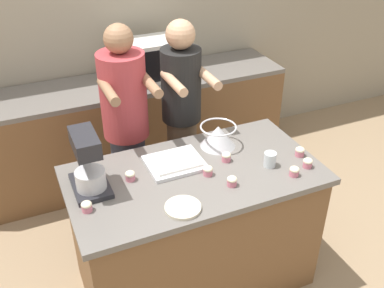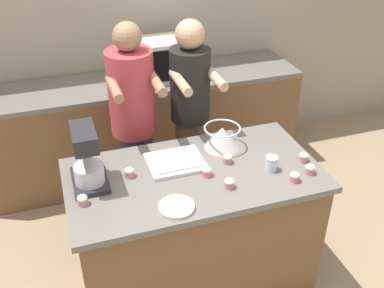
# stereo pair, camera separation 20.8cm
# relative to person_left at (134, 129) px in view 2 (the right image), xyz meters

# --- Properties ---
(ground_plane) EXTENTS (16.00, 16.00, 0.00)m
(ground_plane) POSITION_rel_person_left_xyz_m (0.22, -0.69, -0.87)
(ground_plane) COLOR #937A5B
(back_wall) EXTENTS (10.00, 0.06, 2.70)m
(back_wall) POSITION_rel_person_left_xyz_m (0.22, 1.09, 0.48)
(back_wall) COLOR gray
(back_wall) RESTS_ON ground_plane
(island_counter) EXTENTS (1.53, 0.81, 0.91)m
(island_counter) POSITION_rel_person_left_xyz_m (0.22, -0.69, -0.42)
(island_counter) COLOR brown
(island_counter) RESTS_ON ground_plane
(back_counter) EXTENTS (2.80, 0.60, 0.92)m
(back_counter) POSITION_rel_person_left_xyz_m (0.22, 0.74, -0.41)
(back_counter) COLOR brown
(back_counter) RESTS_ON ground_plane
(person_left) EXTENTS (0.34, 0.50, 1.65)m
(person_left) POSITION_rel_person_left_xyz_m (0.00, 0.00, 0.00)
(person_left) COLOR #33384C
(person_left) RESTS_ON ground_plane
(person_right) EXTENTS (0.31, 0.48, 1.62)m
(person_right) POSITION_rel_person_left_xyz_m (0.42, -0.00, 0.00)
(person_right) COLOR brown
(person_right) RESTS_ON ground_plane
(stand_mixer) EXTENTS (0.20, 0.30, 0.36)m
(stand_mixer) POSITION_rel_person_left_xyz_m (-0.39, -0.59, 0.20)
(stand_mixer) COLOR #232328
(stand_mixer) RESTS_ON island_counter
(mixing_bowl) EXTENTS (0.24, 0.24, 0.15)m
(mixing_bowl) POSITION_rel_person_left_xyz_m (0.48, -0.47, 0.11)
(mixing_bowl) COLOR #BCBCC1
(mixing_bowl) RESTS_ON island_counter
(baking_tray) EXTENTS (0.34, 0.29, 0.04)m
(baking_tray) POSITION_rel_person_left_xyz_m (0.14, -0.56, 0.05)
(baking_tray) COLOR silver
(baking_tray) RESTS_ON island_counter
(microwave_oven) EXTENTS (0.55, 0.34, 0.33)m
(microwave_oven) POSITION_rel_person_left_xyz_m (0.43, 0.73, 0.22)
(microwave_oven) COLOR silver
(microwave_oven) RESTS_ON back_counter
(drinking_glass) EXTENTS (0.08, 0.08, 0.09)m
(drinking_glass) POSITION_rel_person_left_xyz_m (0.67, -0.81, 0.08)
(drinking_glass) COLOR silver
(drinking_glass) RESTS_ON island_counter
(small_plate) EXTENTS (0.20, 0.20, 0.02)m
(small_plate) POSITION_rel_person_left_xyz_m (0.02, -0.97, 0.04)
(small_plate) COLOR beige
(small_plate) RESTS_ON island_counter
(cupcake_0) EXTENTS (0.06, 0.06, 0.06)m
(cupcake_0) POSITION_rel_person_left_xyz_m (0.28, -0.74, 0.07)
(cupcake_0) COLOR #D17084
(cupcake_0) RESTS_ON island_counter
(cupcake_1) EXTENTS (0.06, 0.06, 0.06)m
(cupcake_1) POSITION_rel_person_left_xyz_m (0.36, -0.89, 0.07)
(cupcake_1) COLOR #D17084
(cupcake_1) RESTS_ON island_counter
(cupcake_2) EXTENTS (0.06, 0.06, 0.06)m
(cupcake_2) POSITION_rel_person_left_xyz_m (0.91, -0.79, 0.07)
(cupcake_2) COLOR #D17084
(cupcake_2) RESTS_ON island_counter
(cupcake_3) EXTENTS (0.06, 0.06, 0.06)m
(cupcake_3) POSITION_rel_person_left_xyz_m (0.88, -0.91, 0.07)
(cupcake_3) COLOR #D17084
(cupcake_3) RESTS_ON island_counter
(cupcake_4) EXTENTS (0.06, 0.06, 0.06)m
(cupcake_4) POSITION_rel_person_left_xyz_m (0.75, -0.95, 0.07)
(cupcake_4) COLOR #D17084
(cupcake_4) RESTS_ON island_counter
(cupcake_5) EXTENTS (0.06, 0.06, 0.06)m
(cupcake_5) POSITION_rel_person_left_xyz_m (-0.16, -0.61, 0.07)
(cupcake_5) COLOR #D17084
(cupcake_5) RESTS_ON island_counter
(cupcake_6) EXTENTS (0.06, 0.06, 0.06)m
(cupcake_6) POSITION_rel_person_left_xyz_m (-0.45, -0.78, 0.07)
(cupcake_6) COLOR #D17084
(cupcake_6) RESTS_ON island_counter
(cupcake_7) EXTENTS (0.06, 0.06, 0.06)m
(cupcake_7) POSITION_rel_person_left_xyz_m (0.45, -0.65, 0.07)
(cupcake_7) COLOR #D17084
(cupcake_7) RESTS_ON island_counter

